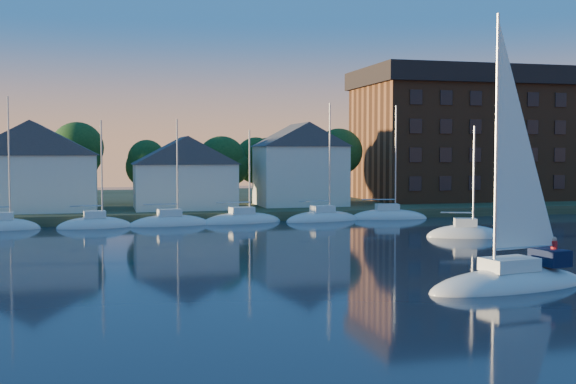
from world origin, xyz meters
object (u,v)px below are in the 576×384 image
object	(u,v)px
hero_sailboat	(511,276)
drifting_sailboat_right	(465,236)
clubhouse_east	(300,163)
clubhouse_west	(34,165)
condo_block	(473,134)
clubhouse_centre	(184,172)

from	to	relation	value
hero_sailboat	drifting_sailboat_right	world-z (taller)	hero_sailboat
clubhouse_east	hero_sailboat	size ratio (longest dim) A/B	0.67
clubhouse_west	condo_block	distance (m)	56.56
clubhouse_centre	clubhouse_east	xyz separation A→B (m)	(14.00, 2.00, 0.87)
clubhouse_east	drifting_sailboat_right	world-z (taller)	clubhouse_east
clubhouse_east	hero_sailboat	bearing A→B (deg)	-91.56
clubhouse_west	hero_sailboat	size ratio (longest dim) A/B	0.87
clubhouse_west	condo_block	size ratio (longest dim) A/B	0.44
clubhouse_west	hero_sailboat	bearing A→B (deg)	-58.91
clubhouse_east	drifting_sailboat_right	size ratio (longest dim) A/B	0.98
condo_block	drifting_sailboat_right	xyz separation A→B (m)	(-18.59, -32.98, -9.69)
clubhouse_west	clubhouse_centre	world-z (taller)	clubhouse_west
condo_block	clubhouse_east	bearing A→B (deg)	-167.11
clubhouse_west	drifting_sailboat_right	size ratio (longest dim) A/B	1.28
clubhouse_east	condo_block	bearing A→B (deg)	12.89
clubhouse_west	clubhouse_east	world-z (taller)	clubhouse_east
condo_block	drifting_sailboat_right	size ratio (longest dim) A/B	2.90
clubhouse_west	hero_sailboat	world-z (taller)	hero_sailboat
hero_sailboat	clubhouse_east	bearing A→B (deg)	-101.75
clubhouse_west	clubhouse_east	distance (m)	30.02
clubhouse_centre	hero_sailboat	world-z (taller)	hero_sailboat
hero_sailboat	drifting_sailboat_right	size ratio (longest dim) A/B	1.48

